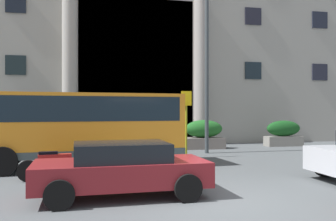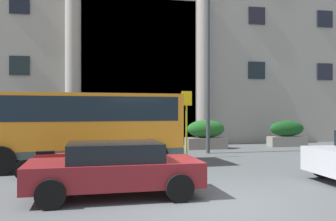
# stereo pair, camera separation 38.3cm
# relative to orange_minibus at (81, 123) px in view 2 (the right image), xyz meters

# --- Properties ---
(ground_plane) EXTENTS (80.00, 64.00, 0.12)m
(ground_plane) POSITION_rel_orange_minibus_xyz_m (3.12, -5.50, -1.61)
(ground_plane) COLOR #4D5255
(orange_minibus) EXTENTS (7.11, 3.15, 2.58)m
(orange_minibus) POSITION_rel_orange_minibus_xyz_m (0.00, 0.00, 0.00)
(orange_minibus) COLOR orange
(orange_minibus) RESTS_ON ground_plane
(bus_stop_sign) EXTENTS (0.44, 0.08, 2.79)m
(bus_stop_sign) POSITION_rel_orange_minibus_xyz_m (4.21, 1.59, 0.17)
(bus_stop_sign) COLOR #969B1B
(bus_stop_sign) RESTS_ON ground_plane
(hedge_planter_far_west) EXTENTS (1.73, 0.80, 1.57)m
(hedge_planter_far_west) POSITION_rel_orange_minibus_xyz_m (1.18, 5.21, -0.80)
(hedge_planter_far_west) COLOR slate
(hedge_planter_far_west) RESTS_ON ground_plane
(hedge_planter_entrance_right) EXTENTS (1.41, 0.97, 1.47)m
(hedge_planter_entrance_right) POSITION_rel_orange_minibus_xyz_m (-1.94, 4.92, -0.84)
(hedge_planter_entrance_right) COLOR slate
(hedge_planter_entrance_right) RESTS_ON ground_plane
(hedge_planter_entrance_left) EXTENTS (2.07, 0.75, 1.42)m
(hedge_planter_entrance_left) POSITION_rel_orange_minibus_xyz_m (10.77, 5.36, -0.87)
(hedge_planter_entrance_left) COLOR gray
(hedge_planter_entrance_left) RESTS_ON ground_plane
(hedge_planter_east) EXTENTS (2.07, 1.00, 1.49)m
(hedge_planter_east) POSITION_rel_orange_minibus_xyz_m (6.01, 4.93, -0.84)
(hedge_planter_east) COLOR slate
(hedge_planter_east) RESTS_ON ground_plane
(parked_estate_mid) EXTENTS (4.02, 2.09, 1.25)m
(parked_estate_mid) POSITION_rel_orange_minibus_xyz_m (1.03, -4.71, -0.90)
(parked_estate_mid) COLOR maroon
(parked_estate_mid) RESTS_ON ground_plane
(motorcycle_near_kerb) EXTENTS (2.03, 0.57, 0.89)m
(motorcycle_near_kerb) POSITION_rel_orange_minibus_xyz_m (-0.73, -2.32, -1.10)
(motorcycle_near_kerb) COLOR black
(motorcycle_near_kerb) RESTS_ON ground_plane
(lamppost_plaza_centre) EXTENTS (0.40, 0.40, 8.87)m
(lamppost_plaza_centre) POSITION_rel_orange_minibus_xyz_m (5.56, 3.01, 3.52)
(lamppost_plaza_centre) COLOR #333A3F
(lamppost_plaza_centre) RESTS_ON ground_plane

